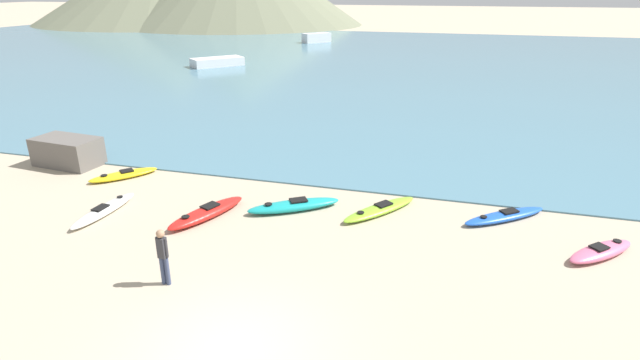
{
  "coord_description": "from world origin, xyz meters",
  "views": [
    {
      "loc": [
        4.27,
        -7.95,
        7.46
      ],
      "look_at": [
        -0.57,
        9.14,
        0.5
      ],
      "focal_mm": 28.0,
      "sensor_mm": 36.0,
      "label": 1
    }
  ],
  "objects_px": {
    "kayak_on_sand_4": "(207,212)",
    "shoreline_rock": "(68,152)",
    "kayak_on_sand_0": "(294,205)",
    "kayak_on_sand_3": "(380,209)",
    "person_near_foreground": "(163,254)",
    "kayak_on_sand_5": "(124,175)",
    "kayak_on_sand_2": "(601,251)",
    "kayak_on_sand_1": "(505,216)",
    "kayak_on_sand_6": "(104,210)",
    "moored_boat_2": "(217,62)",
    "moored_boat_0": "(316,38)"
  },
  "relations": [
    {
      "from": "moored_boat_2",
      "to": "shoreline_rock",
      "type": "relative_size",
      "value": 1.79
    },
    {
      "from": "kayak_on_sand_2",
      "to": "moored_boat_2",
      "type": "height_order",
      "value": "moored_boat_2"
    },
    {
      "from": "moored_boat_2",
      "to": "person_near_foreground",
      "type": "bearing_deg",
      "value": -65.34
    },
    {
      "from": "moored_boat_2",
      "to": "kayak_on_sand_1",
      "type": "bearing_deg",
      "value": -48.67
    },
    {
      "from": "kayak_on_sand_0",
      "to": "moored_boat_0",
      "type": "xyz_separation_m",
      "value": [
        -14.6,
        53.15,
        0.5
      ]
    },
    {
      "from": "kayak_on_sand_6",
      "to": "kayak_on_sand_3",
      "type": "bearing_deg",
      "value": 16.34
    },
    {
      "from": "kayak_on_sand_0",
      "to": "kayak_on_sand_6",
      "type": "distance_m",
      "value": 6.62
    },
    {
      "from": "kayak_on_sand_4",
      "to": "moored_boat_0",
      "type": "height_order",
      "value": "moored_boat_0"
    },
    {
      "from": "kayak_on_sand_1",
      "to": "shoreline_rock",
      "type": "bearing_deg",
      "value": 178.11
    },
    {
      "from": "kayak_on_sand_1",
      "to": "moored_boat_0",
      "type": "xyz_separation_m",
      "value": [
        -21.76,
        51.92,
        0.54
      ]
    },
    {
      "from": "kayak_on_sand_0",
      "to": "kayak_on_sand_4",
      "type": "relative_size",
      "value": 0.97
    },
    {
      "from": "kayak_on_sand_6",
      "to": "moored_boat_2",
      "type": "distance_m",
      "value": 33.88
    },
    {
      "from": "moored_boat_0",
      "to": "shoreline_rock",
      "type": "bearing_deg",
      "value": -86.14
    },
    {
      "from": "moored_boat_0",
      "to": "shoreline_rock",
      "type": "relative_size",
      "value": 1.4
    },
    {
      "from": "kayak_on_sand_0",
      "to": "kayak_on_sand_4",
      "type": "bearing_deg",
      "value": -152.89
    },
    {
      "from": "kayak_on_sand_3",
      "to": "person_near_foreground",
      "type": "height_order",
      "value": "person_near_foreground"
    },
    {
      "from": "kayak_on_sand_2",
      "to": "kayak_on_sand_4",
      "type": "xyz_separation_m",
      "value": [
        -12.42,
        -0.77,
        0.02
      ]
    },
    {
      "from": "kayak_on_sand_4",
      "to": "shoreline_rock",
      "type": "height_order",
      "value": "shoreline_rock"
    },
    {
      "from": "kayak_on_sand_4",
      "to": "kayak_on_sand_6",
      "type": "distance_m",
      "value": 3.66
    },
    {
      "from": "kayak_on_sand_0",
      "to": "kayak_on_sand_6",
      "type": "bearing_deg",
      "value": -161.52
    },
    {
      "from": "kayak_on_sand_0",
      "to": "kayak_on_sand_5",
      "type": "xyz_separation_m",
      "value": [
        -7.81,
        1.11,
        -0.04
      ]
    },
    {
      "from": "kayak_on_sand_4",
      "to": "kayak_on_sand_1",
      "type": "bearing_deg",
      "value": 14.84
    },
    {
      "from": "kayak_on_sand_0",
      "to": "kayak_on_sand_1",
      "type": "height_order",
      "value": "kayak_on_sand_0"
    },
    {
      "from": "kayak_on_sand_0",
      "to": "person_near_foreground",
      "type": "height_order",
      "value": "person_near_foreground"
    },
    {
      "from": "kayak_on_sand_2",
      "to": "kayak_on_sand_3",
      "type": "relative_size",
      "value": 0.77
    },
    {
      "from": "kayak_on_sand_4",
      "to": "moored_boat_2",
      "type": "bearing_deg",
      "value": 116.07
    },
    {
      "from": "moored_boat_2",
      "to": "kayak_on_sand_2",
      "type": "bearing_deg",
      "value": -47.67
    },
    {
      "from": "kayak_on_sand_0",
      "to": "kayak_on_sand_4",
      "type": "xyz_separation_m",
      "value": [
        -2.69,
        -1.38,
        0.01
      ]
    },
    {
      "from": "kayak_on_sand_0",
      "to": "kayak_on_sand_3",
      "type": "xyz_separation_m",
      "value": [
        2.97,
        0.61,
        -0.04
      ]
    },
    {
      "from": "kayak_on_sand_2",
      "to": "shoreline_rock",
      "type": "xyz_separation_m",
      "value": [
        -20.86,
        2.44,
        0.46
      ]
    },
    {
      "from": "kayak_on_sand_0",
      "to": "shoreline_rock",
      "type": "height_order",
      "value": "shoreline_rock"
    },
    {
      "from": "moored_boat_2",
      "to": "kayak_on_sand_5",
      "type": "bearing_deg",
      "value": -70.58
    },
    {
      "from": "kayak_on_sand_0",
      "to": "kayak_on_sand_3",
      "type": "relative_size",
      "value": 1.04
    },
    {
      "from": "kayak_on_sand_4",
      "to": "kayak_on_sand_6",
      "type": "bearing_deg",
      "value": -168.64
    },
    {
      "from": "kayak_on_sand_0",
      "to": "person_near_foreground",
      "type": "xyz_separation_m",
      "value": [
        -1.78,
        -5.39,
        0.75
      ]
    },
    {
      "from": "kayak_on_sand_0",
      "to": "person_near_foreground",
      "type": "bearing_deg",
      "value": -108.3
    },
    {
      "from": "moored_boat_0",
      "to": "shoreline_rock",
      "type": "distance_m",
      "value": 51.43
    },
    {
      "from": "kayak_on_sand_0",
      "to": "moored_boat_2",
      "type": "distance_m",
      "value": 34.7
    },
    {
      "from": "kayak_on_sand_1",
      "to": "kayak_on_sand_6",
      "type": "distance_m",
      "value": 13.84
    },
    {
      "from": "kayak_on_sand_4",
      "to": "shoreline_rock",
      "type": "distance_m",
      "value": 9.05
    },
    {
      "from": "moored_boat_2",
      "to": "kayak_on_sand_4",
      "type": "bearing_deg",
      "value": -63.93
    },
    {
      "from": "moored_boat_0",
      "to": "kayak_on_sand_1",
      "type": "bearing_deg",
      "value": -67.26
    },
    {
      "from": "kayak_on_sand_5",
      "to": "person_near_foreground",
      "type": "bearing_deg",
      "value": -47.14
    },
    {
      "from": "kayak_on_sand_3",
      "to": "shoreline_rock",
      "type": "height_order",
      "value": "shoreline_rock"
    },
    {
      "from": "moored_boat_0",
      "to": "kayak_on_sand_6",
      "type": "bearing_deg",
      "value": -81.44
    },
    {
      "from": "kayak_on_sand_4",
      "to": "moored_boat_2",
      "type": "xyz_separation_m",
      "value": [
        -15.21,
        31.1,
        0.28
      ]
    },
    {
      "from": "kayak_on_sand_3",
      "to": "moored_boat_0",
      "type": "bearing_deg",
      "value": 108.49
    },
    {
      "from": "kayak_on_sand_2",
      "to": "kayak_on_sand_3",
      "type": "xyz_separation_m",
      "value": [
        -6.75,
        1.22,
        -0.03
      ]
    },
    {
      "from": "kayak_on_sand_5",
      "to": "kayak_on_sand_6",
      "type": "bearing_deg",
      "value": -64.42
    },
    {
      "from": "kayak_on_sand_3",
      "to": "shoreline_rock",
      "type": "distance_m",
      "value": 14.17
    }
  ]
}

